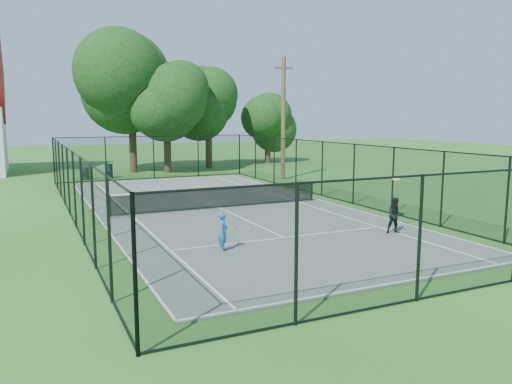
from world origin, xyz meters
name	(u,v)px	position (x,y,z in m)	size (l,w,h in m)	color
ground	(220,209)	(0.00, 0.00, 0.00)	(120.00, 120.00, 0.00)	#335B1F
tennis_court	(220,209)	(0.00, 0.00, 0.03)	(11.00, 24.00, 0.06)	#56655D
tennis_net	(220,197)	(0.00, 0.00, 0.58)	(10.08, 0.08, 0.95)	black
fence	(220,178)	(0.00, 0.00, 1.50)	(13.10, 26.10, 3.00)	black
tree_near_left	(131,93)	(-0.48, 17.81, 6.10)	(7.60, 7.60, 9.91)	#332114
tree_near_mid	(166,106)	(1.90, 16.46, 5.17)	(6.41, 6.41, 8.39)	#332114
tree_near_right	(208,110)	(6.07, 18.67, 4.88)	(5.57, 5.57, 7.69)	#332114
tree_far_right	(268,125)	(12.69, 20.78, 3.59)	(4.39, 4.39, 5.81)	#332114
trash_bin_left	(86,173)	(-4.43, 14.54, 0.44)	(0.58, 0.58, 0.86)	black
trash_bin_right	(109,171)	(-2.84, 14.68, 0.52)	(0.58, 0.58, 1.02)	black
utility_pole	(283,118)	(8.09, 9.00, 4.22)	(1.40, 0.30, 8.32)	#4C3823
player_blue	(223,232)	(-2.59, -7.17, 0.68)	(0.84, 0.54, 1.25)	blue
player_black	(396,215)	(4.00, -7.51, 0.73)	(0.79, 0.96, 2.02)	black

